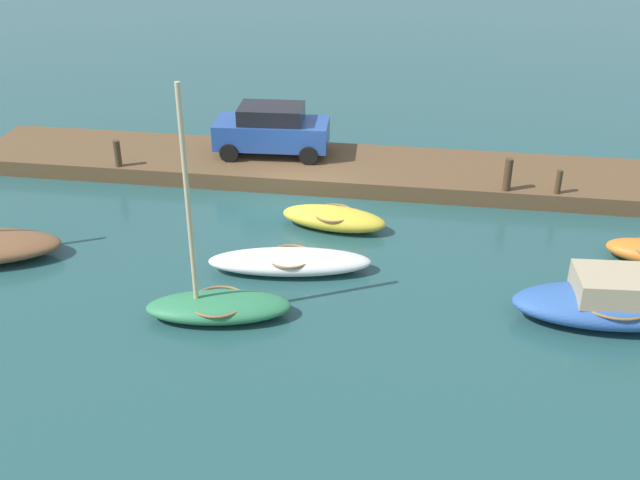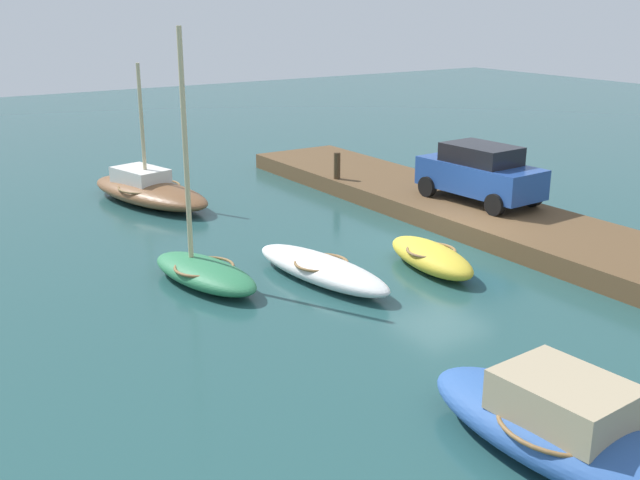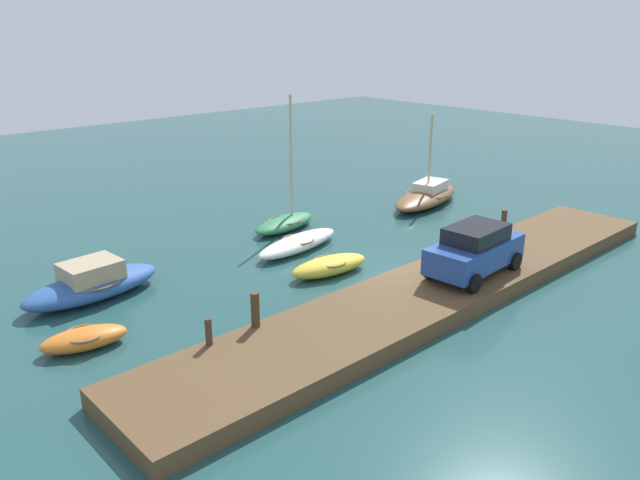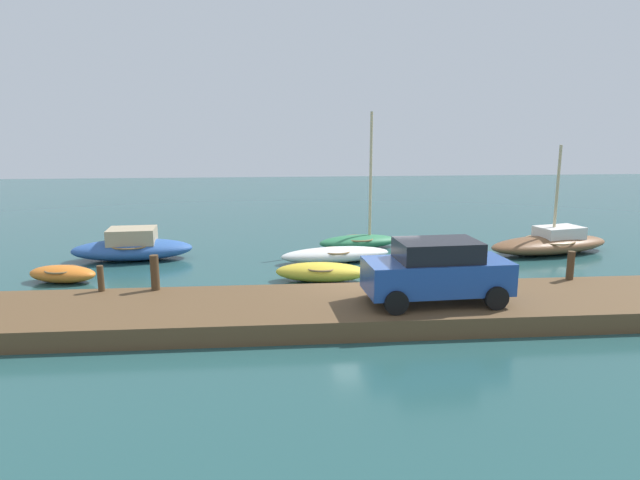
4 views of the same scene
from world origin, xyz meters
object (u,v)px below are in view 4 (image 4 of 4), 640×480
(mooring_post_west, at_px, (101,278))
(parked_car, at_px, (437,271))
(rowboat_yellow, at_px, (321,272))
(mooring_post_mid_west, at_px, (155,273))
(dinghy_orange, at_px, (63,274))
(sailboat_brown, at_px, (551,243))
(rowboat_white, at_px, (336,254))
(motorboat_blue, at_px, (132,247))
(rowboat_green, at_px, (359,240))
(mooring_post_mid_east, at_px, (570,265))

(mooring_post_west, bearing_deg, parked_car, -11.27)
(rowboat_yellow, bearing_deg, mooring_post_mid_west, -147.24)
(dinghy_orange, height_order, sailboat_brown, sailboat_brown)
(rowboat_white, height_order, mooring_post_west, mooring_post_west)
(motorboat_blue, relative_size, mooring_post_west, 6.28)
(mooring_post_mid_west, relative_size, parked_car, 0.26)
(rowboat_white, relative_size, rowboat_green, 0.77)
(motorboat_blue, xyz_separation_m, mooring_post_west, (0.58, -6.30, 0.41))
(rowboat_yellow, xyz_separation_m, parked_car, (2.80, -4.34, 1.12))
(mooring_post_west, bearing_deg, mooring_post_mid_east, 0.00)
(sailboat_brown, bearing_deg, parked_car, -146.78)
(sailboat_brown, distance_m, parked_car, 10.82)
(rowboat_white, height_order, dinghy_orange, rowboat_white)
(sailboat_brown, height_order, rowboat_green, rowboat_green)
(sailboat_brown, height_order, mooring_post_west, sailboat_brown)
(rowboat_green, relative_size, mooring_post_mid_east, 6.48)
(rowboat_green, distance_m, mooring_post_mid_west, 10.62)
(dinghy_orange, relative_size, mooring_post_mid_west, 2.43)
(motorboat_blue, height_order, rowboat_yellow, motorboat_blue)
(rowboat_green, distance_m, mooring_post_mid_east, 9.49)
(sailboat_brown, relative_size, mooring_post_mid_east, 6.52)
(motorboat_blue, xyz_separation_m, parked_car, (10.15, -8.21, 0.93))
(mooring_post_west, bearing_deg, rowboat_white, 34.24)
(sailboat_brown, xyz_separation_m, parked_car, (-7.37, -7.86, 1.00))
(mooring_post_mid_east, bearing_deg, motorboat_blue, 157.34)
(sailboat_brown, xyz_separation_m, rowboat_green, (-8.02, 1.69, -0.08))
(rowboat_white, height_order, rowboat_green, rowboat_green)
(mooring_post_west, bearing_deg, sailboat_brown, 19.35)
(mooring_post_west, distance_m, parked_car, 9.77)
(rowboat_yellow, bearing_deg, motorboat_blue, 159.92)
(dinghy_orange, bearing_deg, rowboat_green, 34.90)
(motorboat_blue, height_order, parked_car, parked_car)
(dinghy_orange, relative_size, motorboat_blue, 0.53)
(rowboat_green, xyz_separation_m, mooring_post_mid_west, (-7.34, -7.64, 0.71))
(rowboat_green, height_order, parked_car, rowboat_green)
(rowboat_green, height_order, rowboat_yellow, rowboat_green)
(dinghy_orange, bearing_deg, rowboat_yellow, 8.46)
(mooring_post_mid_west, bearing_deg, rowboat_yellow, 25.04)
(dinghy_orange, height_order, parked_car, parked_car)
(motorboat_blue, bearing_deg, dinghy_orange, -121.11)
(mooring_post_mid_west, bearing_deg, rowboat_green, 46.13)
(motorboat_blue, xyz_separation_m, rowboat_yellow, (7.35, -3.87, -0.19))
(rowboat_white, xyz_separation_m, mooring_post_west, (-7.60, -5.17, 0.63))
(sailboat_brown, distance_m, mooring_post_mid_west, 16.49)
(rowboat_yellow, bearing_deg, parked_car, -49.45)
(parked_car, bearing_deg, rowboat_green, 90.46)
(mooring_post_west, height_order, mooring_post_mid_east, mooring_post_mid_east)
(rowboat_yellow, relative_size, mooring_post_mid_east, 3.63)
(rowboat_white, height_order, rowboat_yellow, rowboat_yellow)
(rowboat_yellow, xyz_separation_m, mooring_post_mid_east, (7.74, -2.43, 0.67))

